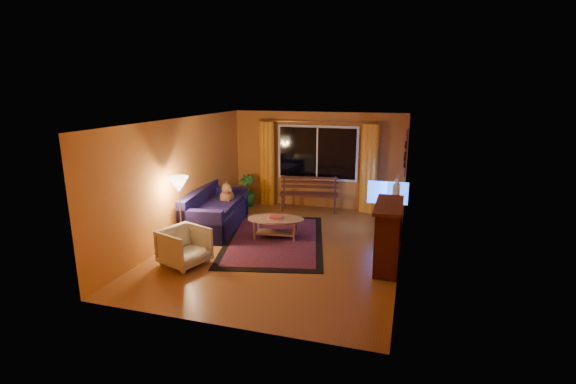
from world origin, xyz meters
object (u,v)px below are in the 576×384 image
(bench, at_px, (309,202))
(armchair, at_px, (184,245))
(floor_lamp, at_px, (180,212))
(coffee_table, at_px, (276,228))
(sofa, at_px, (216,209))
(tv_console, at_px, (391,219))

(bench, distance_m, armchair, 4.13)
(armchair, bearing_deg, floor_lamp, 52.89)
(armchair, height_order, coffee_table, armchair)
(bench, xyz_separation_m, floor_lamp, (-1.84, -3.13, 0.49))
(sofa, height_order, armchair, sofa)
(armchair, xyz_separation_m, coffee_table, (1.14, 1.76, -0.16))
(bench, height_order, tv_console, tv_console)
(bench, relative_size, floor_lamp, 1.04)
(bench, height_order, coffee_table, bench)
(tv_console, bearing_deg, bench, 153.09)
(bench, xyz_separation_m, coffee_table, (-0.19, -2.14, -0.00))
(coffee_table, xyz_separation_m, tv_console, (2.30, 1.19, 0.05))
(sofa, bearing_deg, armchair, -88.27)
(bench, bearing_deg, tv_console, -33.40)
(sofa, xyz_separation_m, tv_console, (3.79, 0.95, -0.17))
(sofa, distance_m, armchair, 2.04)
(bench, relative_size, tv_console, 1.14)
(floor_lamp, height_order, tv_console, floor_lamp)
(sofa, xyz_separation_m, floor_lamp, (-0.15, -1.23, 0.27))
(coffee_table, height_order, tv_console, tv_console)
(tv_console, bearing_deg, sofa, -168.57)
(bench, distance_m, tv_console, 2.31)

